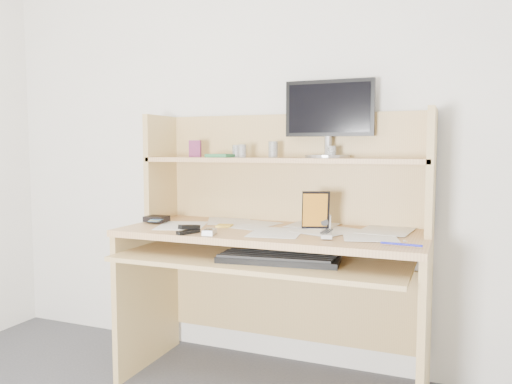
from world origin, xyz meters
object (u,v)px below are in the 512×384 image
at_px(tv_remote, 327,234).
at_px(game_case, 316,210).
at_px(desk, 277,239).
at_px(keyboard, 279,258).
at_px(monitor, 329,116).

xyz_separation_m(tv_remote, game_case, (-0.09, 0.16, 0.08)).
xyz_separation_m(desk, keyboard, (0.11, -0.29, -0.03)).
bearing_deg(tv_remote, game_case, 106.31).
bearing_deg(desk, game_case, -6.60).
height_order(keyboard, monitor, monitor).
xyz_separation_m(keyboard, game_case, (0.09, 0.26, 0.18)).
height_order(tv_remote, game_case, game_case).
distance_m(desk, keyboard, 0.31).
distance_m(tv_remote, monitor, 0.62).
bearing_deg(monitor, keyboard, -103.73).
relative_size(desk, tv_remote, 8.57).
xyz_separation_m(keyboard, tv_remote, (0.18, 0.10, 0.10)).
bearing_deg(desk, keyboard, -69.71).
height_order(desk, tv_remote, desk).
bearing_deg(desk, monitor, 35.20).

